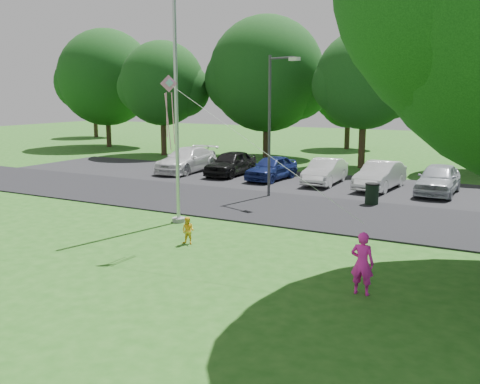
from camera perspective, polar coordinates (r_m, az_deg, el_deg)
The scene contains 12 objects.
ground at distance 14.51m, azimuth -6.48°, elevation -8.90°, with size 120.00×120.00×0.00m, color #215917.
park_road at distance 22.20m, azimuth 6.90°, elevation -1.98°, with size 60.00×6.00×0.06m, color black.
parking_strip at distance 28.24m, azimuth 11.77°, elevation 0.57°, with size 42.00×7.00×0.06m, color black.
flagpole at distance 19.80m, azimuth -6.80°, elevation 8.60°, with size 0.50×0.50×10.00m.
street_lamp at distance 24.46m, azimuth 3.59°, elevation 8.36°, with size 1.74×0.80×6.47m.
trash_can at distance 23.78m, azimuth 13.89°, elevation -0.24°, with size 0.61×0.61×0.97m.
tree_row at distance 35.98m, azimuth 18.70°, elevation 11.44°, with size 64.35×11.94×10.88m.
horizon_trees at distance 45.23m, azimuth 23.87°, elevation 9.02°, with size 77.46×7.20×7.02m.
parked_cars at distance 28.41m, azimuth 10.19°, elevation 2.18°, with size 22.57×5.13×1.46m.
woman at distance 13.29m, azimuth 12.90°, elevation -7.42°, with size 0.57×0.37×1.56m, color #FB21B4.
child_yellow at distance 17.29m, azimuth -5.57°, elevation -4.13°, with size 0.44×0.34×0.90m, color yellow.
kite at distance 16.35m, azimuth -7.01°, elevation 9.47°, with size 6.62×1.39×3.58m.
Camera 1 is at (7.89, -11.18, 4.82)m, focal length 40.00 mm.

